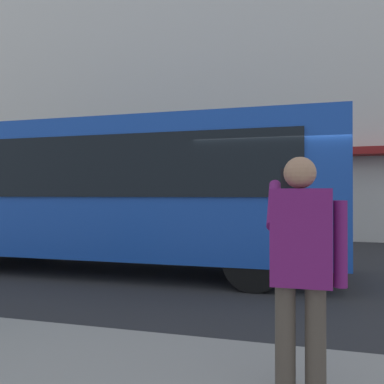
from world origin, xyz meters
The scene contains 4 objects.
ground_plane centered at (0.00, 0.00, 0.00)m, with size 60.00×60.00×0.00m, color #2B2B2D.
building_facade_far centered at (-0.02, -6.80, 5.99)m, with size 28.00×1.55×12.00m.
red_bus centered at (3.31, -0.10, 1.68)m, with size 9.05×2.54×3.08m.
pedestrian_photographer centered at (-0.36, 4.52, 1.14)m, with size 0.53×0.52×1.70m.
Camera 1 is at (-0.28, 7.21, 1.59)m, focal length 35.19 mm.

